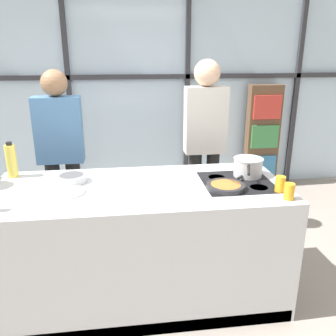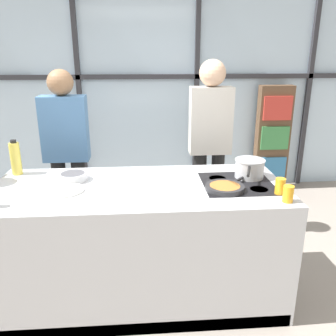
% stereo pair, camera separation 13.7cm
% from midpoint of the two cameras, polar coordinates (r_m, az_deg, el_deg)
% --- Properties ---
extents(ground_plane, '(18.00, 18.00, 0.00)m').
position_cam_midpoint_polar(ground_plane, '(3.07, -5.41, -19.37)').
color(ground_plane, gray).
extents(back_window_wall, '(6.40, 0.10, 2.80)m').
position_cam_midpoint_polar(back_window_wall, '(4.82, -7.09, 12.73)').
color(back_window_wall, silver).
rests_on(back_window_wall, ground_plane).
extents(bookshelf, '(0.45, 0.19, 1.43)m').
position_cam_midpoint_polar(bookshelf, '(5.10, 14.15, 4.81)').
color(bookshelf, brown).
rests_on(bookshelf, ground_plane).
extents(demo_island, '(2.14, 0.91, 0.93)m').
position_cam_midpoint_polar(demo_island, '(2.81, -5.67, -11.88)').
color(demo_island, silver).
rests_on(demo_island, ground_plane).
extents(spectator_far_left, '(0.43, 0.24, 1.71)m').
position_cam_midpoint_polar(spectator_far_left, '(3.55, -17.91, 2.92)').
color(spectator_far_left, black).
rests_on(spectator_far_left, ground_plane).
extents(spectator_center_left, '(0.41, 0.25, 1.80)m').
position_cam_midpoint_polar(spectator_center_left, '(3.55, 4.85, 4.88)').
color(spectator_center_left, black).
rests_on(spectator_center_left, ground_plane).
extents(frying_pan, '(0.41, 0.39, 0.04)m').
position_cam_midpoint_polar(frying_pan, '(2.57, 7.84, -2.89)').
color(frying_pan, '#232326').
rests_on(frying_pan, demo_island).
extents(saucepan, '(0.23, 0.41, 0.14)m').
position_cam_midpoint_polar(saucepan, '(2.84, 11.37, 0.21)').
color(saucepan, silver).
rests_on(saucepan, demo_island).
extents(white_plate, '(0.26, 0.26, 0.01)m').
position_cam_midpoint_polar(white_plate, '(2.59, -17.54, -3.75)').
color(white_plate, white).
rests_on(white_plate, demo_island).
extents(mixing_bowl, '(0.22, 0.22, 0.06)m').
position_cam_midpoint_polar(mixing_bowl, '(2.78, -16.55, -1.58)').
color(mixing_bowl, silver).
rests_on(mixing_bowl, demo_island).
extents(oil_bottle, '(0.08, 0.08, 0.28)m').
position_cam_midpoint_polar(oil_bottle, '(3.03, -25.03, 1.06)').
color(oil_bottle, '#E0CC4C').
rests_on(oil_bottle, demo_island).
extents(juice_glass_near, '(0.07, 0.07, 0.11)m').
position_cam_midpoint_polar(juice_glass_near, '(2.47, 17.37, -3.62)').
color(juice_glass_near, orange).
rests_on(juice_glass_near, demo_island).
extents(juice_glass_far, '(0.07, 0.07, 0.11)m').
position_cam_midpoint_polar(juice_glass_far, '(2.59, 16.12, -2.48)').
color(juice_glass_far, orange).
rests_on(juice_glass_far, demo_island).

